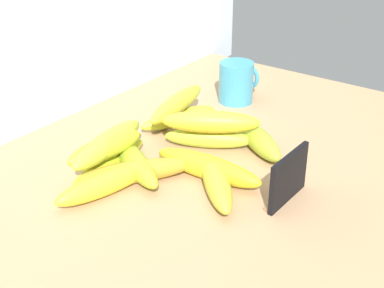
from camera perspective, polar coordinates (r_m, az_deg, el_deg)
The scene contains 16 objects.
counter_top at distance 99.68cm, azimuth 1.96°, elevation -3.46°, with size 110.00×76.00×3.00cm, color tan.
chalkboard_sign at distance 89.97cm, azimuth 9.76°, elevation -3.55°, with size 11.00×1.80×8.40cm.
coffee_mug at distance 126.27cm, azimuth 4.59°, elevation 6.32°, with size 9.17×7.67×9.17cm.
banana_0 at distance 105.99cm, azimuth 1.73°, elevation 0.60°, with size 16.87×3.78×3.78cm, color #ACBE35.
banana_1 at distance 98.20cm, azimuth -6.05°, elevation -1.67°, with size 20.17×4.27×4.27cm, color #9CAF29.
banana_2 at distance 92.37cm, azimuth -8.73°, elevation -3.93°, with size 19.02×4.02×4.02cm, color yellow.
banana_3 at distance 105.48cm, azimuth 6.81°, elevation 0.41°, with size 16.39×4.23×4.23cm, color #9DB830.
banana_4 at distance 95.06cm, azimuth -5.68°, elevation -2.81°, with size 20.41×3.90×3.90cm, color #B68A28.
banana_5 at distance 99.06cm, azimuth -8.38°, elevation -1.87°, with size 19.79×3.31×3.31cm, color gold.
banana_6 at distance 91.52cm, azimuth 2.51°, elevation -3.90°, with size 18.11×4.08×4.08cm, color gold.
banana_7 at distance 95.55cm, azimuth 1.63°, elevation -2.38°, with size 20.54×4.28×4.28cm, color gold.
banana_8 at distance 114.91cm, azimuth -1.38°, elevation 2.70°, with size 17.69×3.43×3.43cm, color gold.
banana_9 at distance 97.19cm, azimuth -8.55°, elevation 0.03°, with size 19.44×4.21×4.21cm, color #B4C136.
banana_10 at distance 103.11cm, azimuth 1.95°, elevation 2.27°, with size 18.26×4.22×4.22cm, color yellow.
banana_11 at distance 112.34cm, azimuth -1.55°, elevation 4.12°, with size 20.35×3.80×3.80cm, color gold.
banana_12 at distance 96.06cm, azimuth -8.83°, elevation -0.39°, with size 15.52×4.04×4.04cm, color gold.
Camera 1 is at (-70.90, -48.55, 52.02)cm, focal length 52.37 mm.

